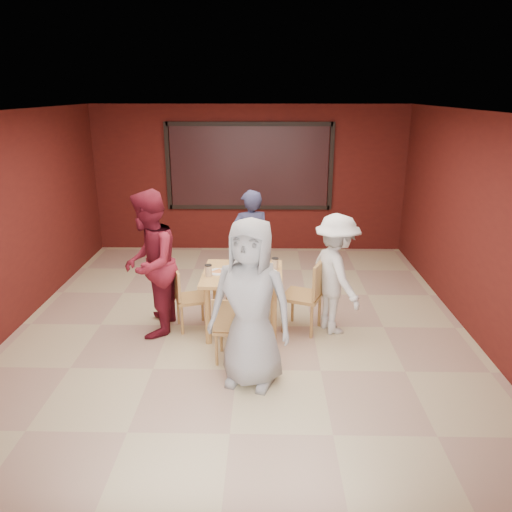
{
  "coord_description": "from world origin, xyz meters",
  "views": [
    {
      "loc": [
        0.32,
        -6.11,
        3.04
      ],
      "look_at": [
        0.2,
        -0.09,
        1.03
      ],
      "focal_mm": 35.0,
      "sensor_mm": 36.0,
      "label": 1
    }
  ],
  "objects_px": {
    "dining_table": "(242,280)",
    "chair_front": "(231,325)",
    "chair_right": "(308,292)",
    "diner_right": "(336,274)",
    "diner_front": "(251,304)",
    "diner_left": "(149,264)",
    "diner_back": "(250,244)",
    "chair_back": "(246,270)",
    "chair_left": "(186,295)"
  },
  "relations": [
    {
      "from": "diner_left",
      "to": "chair_front",
      "type": "bearing_deg",
      "value": 55.23
    },
    {
      "from": "chair_left",
      "to": "chair_right",
      "type": "height_order",
      "value": "chair_right"
    },
    {
      "from": "chair_front",
      "to": "diner_right",
      "type": "height_order",
      "value": "diner_right"
    },
    {
      "from": "chair_right",
      "to": "diner_right",
      "type": "distance_m",
      "value": 0.42
    },
    {
      "from": "chair_front",
      "to": "diner_back",
      "type": "relative_size",
      "value": 0.5
    },
    {
      "from": "chair_right",
      "to": "diner_front",
      "type": "distance_m",
      "value": 1.47
    },
    {
      "from": "chair_front",
      "to": "diner_right",
      "type": "distance_m",
      "value": 1.58
    },
    {
      "from": "diner_front",
      "to": "diner_left",
      "type": "bearing_deg",
      "value": 155.45
    },
    {
      "from": "chair_front",
      "to": "dining_table",
      "type": "bearing_deg",
      "value": 83.86
    },
    {
      "from": "diner_front",
      "to": "diner_left",
      "type": "relative_size",
      "value": 0.98
    },
    {
      "from": "chair_back",
      "to": "chair_right",
      "type": "relative_size",
      "value": 0.99
    },
    {
      "from": "dining_table",
      "to": "chair_right",
      "type": "distance_m",
      "value": 0.87
    },
    {
      "from": "dining_table",
      "to": "diner_front",
      "type": "height_order",
      "value": "diner_front"
    },
    {
      "from": "dining_table",
      "to": "chair_front",
      "type": "height_order",
      "value": "dining_table"
    },
    {
      "from": "chair_left",
      "to": "diner_left",
      "type": "bearing_deg",
      "value": -166.44
    },
    {
      "from": "chair_right",
      "to": "diner_right",
      "type": "height_order",
      "value": "diner_right"
    },
    {
      "from": "chair_right",
      "to": "diner_back",
      "type": "height_order",
      "value": "diner_back"
    },
    {
      "from": "chair_back",
      "to": "chair_left",
      "type": "distance_m",
      "value": 1.09
    },
    {
      "from": "dining_table",
      "to": "diner_left",
      "type": "bearing_deg",
      "value": -175.81
    },
    {
      "from": "chair_front",
      "to": "diner_left",
      "type": "relative_size",
      "value": 0.44
    },
    {
      "from": "diner_back",
      "to": "diner_front",
      "type": "bearing_deg",
      "value": 75.2
    },
    {
      "from": "chair_front",
      "to": "diner_back",
      "type": "xyz_separation_m",
      "value": [
        0.16,
        2.05,
        0.36
      ]
    },
    {
      "from": "chair_back",
      "to": "diner_left",
      "type": "xyz_separation_m",
      "value": [
        -1.18,
        -0.89,
        0.4
      ]
    },
    {
      "from": "chair_front",
      "to": "chair_right",
      "type": "relative_size",
      "value": 0.86
    },
    {
      "from": "chair_front",
      "to": "chair_right",
      "type": "height_order",
      "value": "chair_right"
    },
    {
      "from": "dining_table",
      "to": "chair_back",
      "type": "bearing_deg",
      "value": 89.48
    },
    {
      "from": "chair_left",
      "to": "chair_back",
      "type": "bearing_deg",
      "value": 46.36
    },
    {
      "from": "chair_front",
      "to": "diner_right",
      "type": "bearing_deg",
      "value": 33.22
    },
    {
      "from": "chair_right",
      "to": "diner_back",
      "type": "bearing_deg",
      "value": 122.95
    },
    {
      "from": "chair_back",
      "to": "diner_back",
      "type": "distance_m",
      "value": 0.49
    },
    {
      "from": "chair_left",
      "to": "chair_right",
      "type": "relative_size",
      "value": 0.88
    },
    {
      "from": "chair_front",
      "to": "diner_front",
      "type": "relative_size",
      "value": 0.45
    },
    {
      "from": "dining_table",
      "to": "diner_back",
      "type": "distance_m",
      "value": 1.21
    },
    {
      "from": "diner_left",
      "to": "diner_right",
      "type": "relative_size",
      "value": 1.2
    },
    {
      "from": "diner_front",
      "to": "chair_left",
      "type": "bearing_deg",
      "value": 141.86
    },
    {
      "from": "chair_back",
      "to": "diner_right",
      "type": "relative_size",
      "value": 0.61
    },
    {
      "from": "chair_back",
      "to": "chair_right",
      "type": "distance_m",
      "value": 1.18
    },
    {
      "from": "chair_back",
      "to": "chair_left",
      "type": "xyz_separation_m",
      "value": [
        -0.75,
        -0.79,
        -0.06
      ]
    },
    {
      "from": "chair_back",
      "to": "diner_right",
      "type": "bearing_deg",
      "value": -33.98
    },
    {
      "from": "chair_front",
      "to": "chair_left",
      "type": "height_order",
      "value": "chair_left"
    },
    {
      "from": "chair_back",
      "to": "diner_right",
      "type": "xyz_separation_m",
      "value": [
        1.2,
        -0.81,
        0.24
      ]
    },
    {
      "from": "chair_front",
      "to": "diner_back",
      "type": "distance_m",
      "value": 2.08
    },
    {
      "from": "chair_front",
      "to": "chair_right",
      "type": "xyz_separation_m",
      "value": [
        0.95,
        0.83,
        0.08
      ]
    },
    {
      "from": "chair_front",
      "to": "diner_front",
      "type": "distance_m",
      "value": 0.65
    },
    {
      "from": "chair_left",
      "to": "diner_back",
      "type": "height_order",
      "value": "diner_back"
    },
    {
      "from": "diner_right",
      "to": "chair_front",
      "type": "bearing_deg",
      "value": 102.24
    },
    {
      "from": "chair_back",
      "to": "chair_left",
      "type": "height_order",
      "value": "chair_back"
    },
    {
      "from": "dining_table",
      "to": "diner_right",
      "type": "distance_m",
      "value": 1.21
    },
    {
      "from": "dining_table",
      "to": "chair_back",
      "type": "relative_size",
      "value": 1.08
    },
    {
      "from": "chair_right",
      "to": "diner_left",
      "type": "height_order",
      "value": "diner_left"
    }
  ]
}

